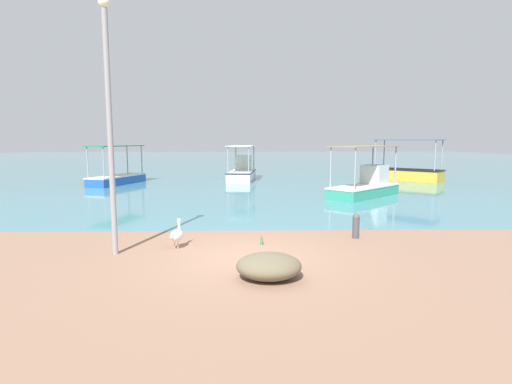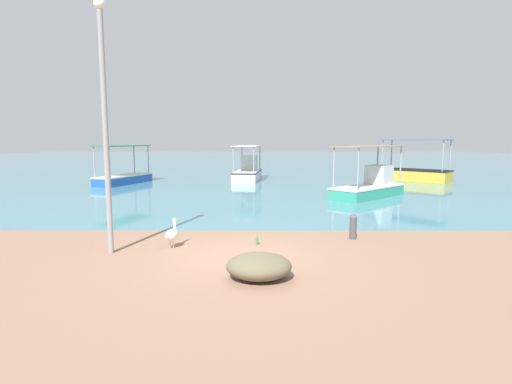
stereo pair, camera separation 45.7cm
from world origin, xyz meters
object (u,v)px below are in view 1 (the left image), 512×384
Objects in this scene: lamp_post at (109,115)px; net_pile at (269,266)px; mooring_bollard at (356,225)px; fishing_boat_near_left at (366,185)px; glass_bottle at (261,241)px; fishing_boat_near_right at (117,177)px; fishing_boat_outer at (242,171)px; fishing_boat_far_left at (407,172)px; pelican at (177,235)px.

lamp_post is 5.42m from net_pile.
lamp_post reaches higher than mooring_bollard.
glass_bottle is (-5.85, -9.71, -0.50)m from fishing_boat_near_left.
net_pile is at bearing -26.70° from lamp_post.
fishing_boat_near_right is 1.04× the size of fishing_boat_outer.
mooring_bollard is (6.67, 1.52, -3.13)m from lamp_post.
fishing_boat_far_left reaches higher than mooring_bollard.
net_pile is (-5.79, -12.49, -0.34)m from fishing_boat_near_left.
net_pile is at bearing -87.82° from fishing_boat_outer.
fishing_boat_far_left is 22.73m from pelican.
lamp_post reaches higher than fishing_boat_far_left.
fishing_boat_near_right reaches higher than mooring_bollard.
fishing_boat_near_right is 0.78× the size of lamp_post.
fishing_boat_far_left is at bearing 63.79° from mooring_bollard.
fishing_boat_outer is at bearing 80.95° from lamp_post.
fishing_boat_near_right is 8.71m from fishing_boat_outer.
lamp_post is at bearing 153.30° from net_pile.
fishing_boat_outer is (-12.06, 0.51, 0.05)m from fishing_boat_far_left.
lamp_post is at bearing -132.48° from fishing_boat_near_left.
net_pile is at bearing -128.98° from mooring_bollard.
fishing_boat_near_right is at bearing -174.27° from fishing_boat_far_left.
net_pile is at bearing -88.87° from glass_bottle.
fishing_boat_near_left reaches higher than net_pile.
mooring_bollard is (3.61, -17.68, -0.24)m from fishing_boat_outer.
glass_bottle is at bearing -166.47° from mooring_bollard.
lamp_post is 8.43× the size of mooring_bollard.
fishing_boat_outer is (8.32, 2.55, 0.14)m from fishing_boat_near_right.
fishing_boat_far_left is 1.07× the size of fishing_boat_near_left.
fishing_boat_outer is 19.66m from lamp_post.
glass_bottle is (9.07, -15.82, -0.39)m from fishing_boat_near_right.
pelican is (-8.16, -10.05, -0.23)m from fishing_boat_near_left.
mooring_bollard is (11.93, -15.13, -0.10)m from fishing_boat_near_right.
lamp_post reaches higher than pelican.
net_pile is (-11.26, -20.64, -0.32)m from fishing_boat_far_left.
lamp_post is (-1.50, -0.50, 3.16)m from pelican.
fishing_boat_near_right is at bearing 119.84° from glass_bottle.
fishing_boat_near_right is at bearing 116.15° from net_pile.
net_pile is at bearing -114.88° from fishing_boat_near_left.
pelican is 0.57× the size of net_pile.
fishing_boat_near_left is at bearing 50.92° from pelican.
lamp_post is at bearing -72.45° from fishing_boat_near_right.
lamp_post is 7.52m from mooring_bollard.
fishing_boat_far_left is 6.05× the size of pelican.
fishing_boat_outer reaches higher than net_pile.
fishing_boat_near_right is 20.71m from net_pile.
fishing_boat_near_right is 20.49m from fishing_boat_far_left.
fishing_boat_far_left is at bearing 57.66° from glass_bottle.
fishing_boat_outer is at bearing 177.60° from fishing_boat_far_left.
pelican is 2.35m from glass_bottle.
net_pile is (3.86, -1.94, -3.26)m from lamp_post.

